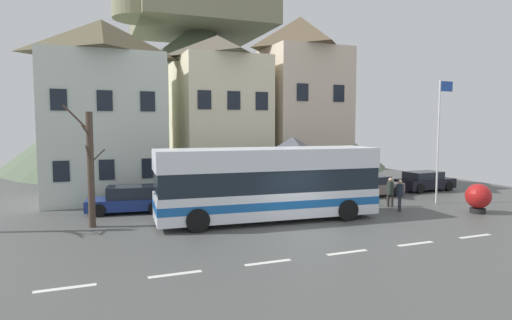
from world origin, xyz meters
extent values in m
cube|color=#4D4E4C|center=(0.00, 0.00, -0.03)|extent=(40.00, 60.00, 0.06)
cube|color=silver|center=(-9.00, -2.79, 0.00)|extent=(1.60, 0.20, 0.01)
cube|color=silver|center=(-6.00, -2.79, 0.00)|extent=(1.60, 0.20, 0.01)
cube|color=silver|center=(-3.00, -2.79, 0.00)|extent=(1.60, 0.20, 0.01)
cube|color=silver|center=(0.00, -2.79, 0.00)|extent=(1.60, 0.20, 0.01)
cube|color=silver|center=(3.00, -2.79, 0.00)|extent=(1.60, 0.20, 0.01)
cube|color=silver|center=(6.00, -2.79, 0.00)|extent=(1.60, 0.20, 0.01)
cube|color=silver|center=(-7.53, 11.97, 4.27)|extent=(6.72, 5.95, 8.53)
pyramid|color=brown|center=(-7.53, 11.97, 9.60)|extent=(6.72, 5.95, 2.14)
cube|color=black|center=(-9.77, 8.97, 2.04)|extent=(0.80, 0.06, 1.10)
cube|color=black|center=(-7.53, 8.97, 2.04)|extent=(0.80, 0.06, 1.10)
cube|color=black|center=(-5.30, 8.97, 2.04)|extent=(0.80, 0.06, 1.10)
cube|color=black|center=(-9.77, 8.97, 5.75)|extent=(0.80, 0.06, 1.10)
cube|color=black|center=(-7.53, 8.97, 5.75)|extent=(0.80, 0.06, 1.10)
cube|color=black|center=(-5.30, 8.97, 5.75)|extent=(0.80, 0.06, 1.10)
cube|color=beige|center=(-0.28, 12.45, 4.39)|extent=(5.38, 6.89, 8.77)
pyramid|color=brown|center=(-0.28, 12.45, 9.58)|extent=(5.38, 6.89, 1.62)
cube|color=black|center=(-2.08, 8.97, 2.10)|extent=(0.80, 0.06, 1.10)
cube|color=black|center=(-0.28, 8.97, 2.10)|extent=(0.80, 0.06, 1.10)
cube|color=black|center=(1.51, 8.97, 2.10)|extent=(0.80, 0.06, 1.10)
cube|color=black|center=(-2.08, 8.97, 5.91)|extent=(0.80, 0.06, 1.10)
cube|color=black|center=(-0.28, 8.97, 5.91)|extent=(0.80, 0.06, 1.10)
cube|color=black|center=(1.51, 8.97, 5.91)|extent=(0.80, 0.06, 1.10)
cube|color=beige|center=(5.63, 11.98, 4.84)|extent=(5.34, 5.96, 9.68)
pyramid|color=brown|center=(5.63, 11.98, 10.85)|extent=(5.34, 5.96, 2.35)
cube|color=black|center=(4.30, 8.97, 2.31)|extent=(0.80, 0.06, 1.10)
cube|color=black|center=(6.97, 8.97, 2.31)|extent=(0.80, 0.06, 1.10)
cube|color=black|center=(4.30, 8.97, 6.52)|extent=(0.80, 0.06, 1.10)
cube|color=black|center=(6.97, 8.97, 6.52)|extent=(0.80, 0.06, 1.10)
cone|color=#54634C|center=(3.68, 33.52, 8.21)|extent=(41.73, 41.73, 16.41)
cube|color=gray|center=(3.68, 33.52, 18.51)|extent=(14.42, 14.42, 6.83)
cube|color=white|center=(-0.66, 2.85, 0.84)|extent=(10.43, 3.22, 1.19)
cube|color=#1959A5|center=(-0.66, 2.85, 0.90)|extent=(10.45, 3.24, 0.36)
cube|color=#19232D|center=(-0.66, 2.85, 1.94)|extent=(10.33, 3.17, 1.00)
cube|color=white|center=(-0.66, 2.85, 2.91)|extent=(10.43, 3.22, 0.94)
cube|color=#19232D|center=(4.50, 2.52, 1.94)|extent=(0.20, 2.16, 0.96)
cylinder|color=black|center=(2.91, 3.86, 0.50)|extent=(1.02, 0.34, 1.00)
cylinder|color=black|center=(2.76, 1.39, 0.50)|extent=(1.02, 0.34, 1.00)
cylinder|color=black|center=(-4.07, 4.30, 0.50)|extent=(1.02, 0.34, 1.00)
cylinder|color=black|center=(-4.23, 1.83, 0.50)|extent=(1.02, 0.34, 1.00)
cylinder|color=#473D33|center=(0.72, 8.07, 1.20)|extent=(0.14, 0.14, 2.40)
cylinder|color=#473D33|center=(4.02, 8.07, 1.20)|extent=(0.14, 0.14, 2.40)
cylinder|color=#473D33|center=(0.72, 4.77, 1.20)|extent=(0.14, 0.14, 2.40)
cylinder|color=#473D33|center=(4.02, 4.77, 1.20)|extent=(0.14, 0.14, 2.40)
pyramid|color=#53565D|center=(2.37, 6.42, 3.10)|extent=(3.60, 3.60, 1.39)
cube|color=slate|center=(7.99, 6.83, 0.48)|extent=(4.28, 2.25, 0.60)
cube|color=#1E232D|center=(7.78, 6.81, 1.02)|extent=(2.62, 1.87, 0.47)
cylinder|color=black|center=(9.25, 7.85, 0.32)|extent=(0.66, 0.26, 0.64)
cylinder|color=black|center=(9.43, 6.08, 0.32)|extent=(0.66, 0.26, 0.64)
cylinder|color=black|center=(6.55, 7.59, 0.32)|extent=(0.66, 0.26, 0.64)
cylinder|color=black|center=(6.72, 5.82, 0.32)|extent=(0.66, 0.26, 0.64)
cube|color=navy|center=(-6.62, 7.10, 0.46)|extent=(4.17, 2.18, 0.57)
cube|color=#1E232D|center=(-6.42, 7.08, 1.04)|extent=(2.56, 1.79, 0.60)
cylinder|color=black|center=(-8.02, 6.44, 0.32)|extent=(0.66, 0.27, 0.64)
cylinder|color=black|center=(-7.83, 8.07, 0.32)|extent=(0.66, 0.27, 0.64)
cylinder|color=black|center=(-5.41, 6.13, 0.32)|extent=(0.66, 0.27, 0.64)
cylinder|color=black|center=(-5.21, 7.76, 0.32)|extent=(0.66, 0.27, 0.64)
cube|color=black|center=(12.86, 7.32, 0.50)|extent=(4.05, 1.97, 0.64)
cube|color=#1E232D|center=(12.66, 7.30, 1.06)|extent=(2.46, 1.66, 0.49)
cylinder|color=black|center=(14.11, 8.22, 0.32)|extent=(0.65, 0.24, 0.64)
cylinder|color=black|center=(14.21, 6.58, 0.32)|extent=(0.65, 0.24, 0.64)
cylinder|color=black|center=(11.51, 8.05, 0.32)|extent=(0.65, 0.24, 0.64)
cylinder|color=black|center=(11.61, 6.41, 0.32)|extent=(0.65, 0.24, 0.64)
cylinder|color=#2D2D38|center=(6.63, 2.42, 0.41)|extent=(0.12, 0.12, 0.81)
cylinder|color=#2D2D38|center=(6.46, 2.28, 0.41)|extent=(0.12, 0.12, 0.81)
cylinder|color=#232B38|center=(6.55, 2.35, 1.08)|extent=(0.36, 0.36, 0.64)
sphere|color=tan|center=(6.55, 2.35, 1.51)|extent=(0.21, 0.21, 0.21)
cylinder|color=#38332D|center=(6.76, 3.53, 0.37)|extent=(0.15, 0.15, 0.74)
cylinder|color=#38332D|center=(6.87, 3.34, 0.37)|extent=(0.15, 0.15, 0.74)
cylinder|color=#2D382D|center=(6.81, 3.43, 1.03)|extent=(0.36, 0.36, 0.68)
sphere|color=tan|center=(6.81, 3.43, 1.48)|extent=(0.23, 0.23, 0.23)
cylinder|color=#38332D|center=(5.37, 5.34, 0.39)|extent=(0.16, 0.16, 0.78)
cylinder|color=#38332D|center=(5.45, 5.16, 0.39)|extent=(0.16, 0.16, 0.78)
cylinder|color=black|center=(5.41, 5.25, 1.01)|extent=(0.32, 0.32, 0.56)
sphere|color=#D1AD89|center=(5.41, 5.25, 1.41)|extent=(0.23, 0.23, 0.23)
cube|color=#473828|center=(4.21, 8.25, 0.45)|extent=(1.59, 0.45, 0.08)
cube|color=#473828|center=(4.21, 8.48, 0.67)|extent=(1.59, 0.06, 0.40)
cube|color=#2D2D33|center=(3.49, 8.25, 0.23)|extent=(0.08, 0.36, 0.45)
cube|color=#2D2D33|center=(4.92, 8.25, 0.23)|extent=(0.08, 0.36, 0.45)
cylinder|color=silver|center=(9.95, 3.34, 3.48)|extent=(0.10, 0.10, 6.96)
cube|color=#264CA5|center=(10.40, 3.34, 6.61)|extent=(0.90, 0.03, 0.56)
cylinder|color=black|center=(9.89, 0.49, 0.12)|extent=(0.75, 0.75, 0.25)
sphere|color=#B21919|center=(9.89, 0.49, 0.87)|extent=(1.25, 1.25, 1.25)
cylinder|color=#47382D|center=(-8.31, 4.38, 2.51)|extent=(0.29, 0.29, 5.01)
cylinder|color=#47382D|center=(-8.38, 4.04, 3.27)|extent=(0.25, 0.77, 0.73)
cylinder|color=#47382D|center=(-8.01, 4.38, 3.10)|extent=(0.64, 0.06, 0.64)
cylinder|color=#47382D|center=(-8.82, 4.53, 4.74)|extent=(1.10, 0.39, 1.17)
cylinder|color=#47382D|center=(-8.44, 3.89, 4.21)|extent=(0.36, 1.04, 0.57)
camera|label=1|loc=(-8.17, -15.07, 4.43)|focal=29.57mm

